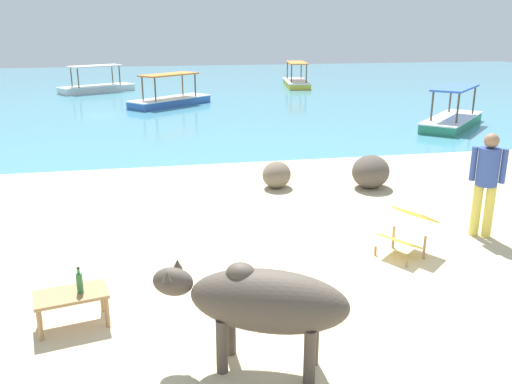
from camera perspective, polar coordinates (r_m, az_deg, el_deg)
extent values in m
cube|color=#CCB78E|center=(6.48, 7.95, -12.13)|extent=(18.00, 14.00, 0.04)
cube|color=teal|center=(27.56, -7.32, 10.50)|extent=(60.00, 36.00, 0.03)
cylinder|color=#4C4238|center=(5.24, -3.63, -16.01)|extent=(0.11, 0.11, 0.55)
cylinder|color=#4C4238|center=(5.49, -2.75, -14.30)|extent=(0.11, 0.11, 0.55)
cylinder|color=#4C4238|center=(5.11, 5.70, -17.02)|extent=(0.11, 0.11, 0.55)
cylinder|color=#4C4238|center=(5.36, 6.09, -15.20)|extent=(0.11, 0.11, 0.55)
ellipsoid|color=#4C4238|center=(5.06, 1.33, -11.48)|extent=(1.59, 1.11, 0.60)
ellipsoid|color=#4C4238|center=(5.24, -8.80, -9.38)|extent=(0.46, 0.38, 0.28)
cone|color=#4C4238|center=(5.07, -9.42, -8.85)|extent=(0.13, 0.13, 0.10)
cone|color=#4C4238|center=(5.31, -8.33, -7.57)|extent=(0.13, 0.13, 0.10)
ellipsoid|color=#4C4238|center=(4.99, -1.63, -8.62)|extent=(0.35, 0.33, 0.20)
cube|color=#A37A4C|center=(6.22, -19.04, -10.26)|extent=(0.84, 0.59, 0.04)
cylinder|color=#A37A4C|center=(6.49, -15.99, -10.68)|extent=(0.05, 0.05, 0.35)
cylinder|color=#A37A4C|center=(6.18, -15.51, -12.16)|extent=(0.05, 0.05, 0.35)
cylinder|color=#A37A4C|center=(6.47, -22.07, -11.45)|extent=(0.05, 0.05, 0.35)
cylinder|color=#A37A4C|center=(6.15, -21.93, -12.98)|extent=(0.05, 0.05, 0.35)
cylinder|color=#2D6B38|center=(6.15, -18.19, -9.17)|extent=(0.07, 0.07, 0.22)
cylinder|color=#2D6B38|center=(6.09, -18.31, -7.99)|extent=(0.03, 0.03, 0.06)
cylinder|color=black|center=(6.08, -18.35, -7.67)|extent=(0.03, 0.03, 0.02)
cylinder|color=#A37A4C|center=(7.63, 15.66, -7.19)|extent=(0.04, 0.04, 0.14)
cylinder|color=#A37A4C|center=(7.89, 12.54, -6.09)|extent=(0.04, 0.04, 0.14)
cylinder|color=#A37A4C|center=(7.91, 17.42, -5.66)|extent=(0.04, 0.04, 0.34)
cylinder|color=#A37A4C|center=(8.17, 14.36, -4.65)|extent=(0.04, 0.04, 0.34)
cube|color=#EFD14C|center=(7.85, 15.06, -5.07)|extent=(0.63, 0.66, 0.21)
cube|color=#EFD14C|center=(7.98, 16.53, -2.31)|extent=(0.66, 0.68, 0.23)
cylinder|color=#DBC64C|center=(8.99, 22.31, -1.79)|extent=(0.14, 0.14, 0.82)
cylinder|color=#DBC64C|center=(8.99, 23.45, -1.91)|extent=(0.14, 0.14, 0.82)
cylinder|color=#334C99|center=(8.80, 23.40, 2.46)|extent=(0.32, 0.32, 0.58)
cylinder|color=#334C99|center=(8.79, 22.06, 2.80)|extent=(0.09, 0.09, 0.52)
cylinder|color=#334C99|center=(8.81, 24.78, 2.49)|extent=(0.09, 0.09, 0.52)
sphere|color=#997051|center=(8.72, 23.71, 5.00)|extent=(0.22, 0.22, 0.22)
ellipsoid|color=brown|center=(11.06, 12.06, 2.14)|extent=(1.09, 1.13, 0.66)
ellipsoid|color=#756651|center=(10.83, 2.20, 1.85)|extent=(0.81, 0.85, 0.53)
cube|color=white|center=(28.20, -16.51, 10.41)|extent=(3.67, 2.76, 0.28)
cube|color=white|center=(28.19, -16.54, 10.73)|extent=(3.76, 2.84, 0.04)
cylinder|color=brown|center=(27.35, -18.34, 11.35)|extent=(0.06, 0.06, 0.95)
cylinder|color=brown|center=(28.06, -18.99, 11.42)|extent=(0.06, 0.06, 0.95)
cylinder|color=brown|center=(28.28, -14.26, 11.86)|extent=(0.06, 0.06, 0.95)
cylinder|color=brown|center=(28.96, -14.99, 11.92)|extent=(0.06, 0.06, 0.95)
cube|color=silver|center=(28.11, -16.71, 12.67)|extent=(2.65, 2.07, 0.06)
cube|color=gold|center=(29.64, 4.29, 11.36)|extent=(1.64, 3.73, 0.28)
cube|color=white|center=(29.62, 4.30, 11.66)|extent=(1.70, 3.81, 0.04)
cylinder|color=brown|center=(28.56, 5.36, 12.35)|extent=(0.06, 0.06, 0.95)
cylinder|color=brown|center=(28.47, 3.79, 12.37)|extent=(0.06, 0.06, 0.95)
cylinder|color=brown|center=(30.70, 4.81, 12.70)|extent=(0.06, 0.06, 0.95)
cylinder|color=brown|center=(30.61, 3.34, 12.72)|extent=(0.06, 0.06, 0.95)
cube|color=orange|center=(29.54, 4.34, 13.52)|extent=(1.31, 2.63, 0.06)
cube|color=#3866B7|center=(22.67, -9.08, 9.38)|extent=(3.49, 3.13, 0.28)
cube|color=white|center=(22.65, -9.10, 9.78)|extent=(3.58, 3.22, 0.04)
cylinder|color=brown|center=(21.61, -10.63, 10.57)|extent=(0.06, 0.06, 0.95)
cylinder|color=brown|center=(22.20, -11.94, 10.66)|extent=(0.06, 0.06, 0.95)
cylinder|color=brown|center=(23.05, -6.47, 11.15)|extent=(0.06, 0.06, 0.95)
cylinder|color=brown|center=(23.60, -7.80, 11.24)|extent=(0.06, 0.06, 0.95)
cube|color=orange|center=(22.55, -9.22, 12.20)|extent=(2.54, 2.32, 0.06)
cube|color=#338E66|center=(18.72, 20.04, 6.92)|extent=(3.31, 3.33, 0.28)
cube|color=white|center=(18.70, 20.09, 7.40)|extent=(3.40, 3.42, 0.04)
cylinder|color=brown|center=(17.50, 20.61, 8.25)|extent=(0.06, 0.06, 0.95)
cylinder|color=brown|center=(17.69, 18.17, 8.58)|extent=(0.06, 0.06, 0.95)
cylinder|color=brown|center=(19.60, 22.10, 8.95)|extent=(0.06, 0.06, 0.95)
cylinder|color=brown|center=(19.76, 19.90, 9.24)|extent=(0.06, 0.06, 0.95)
cube|color=#3D66C6|center=(18.57, 20.40, 10.31)|extent=(2.44, 2.45, 0.06)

